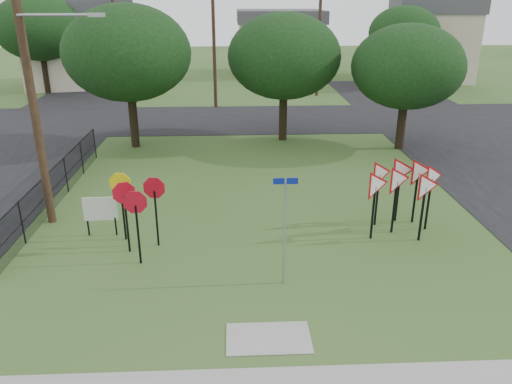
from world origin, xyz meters
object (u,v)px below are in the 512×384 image
street_name_sign (285,225)px  info_board (100,210)px  stop_sign_cluster (134,198)px  yield_sign_cluster (404,181)px

street_name_sign → info_board: size_ratio=2.29×
street_name_sign → stop_sign_cluster: (-4.42, 2.20, -0.04)m
street_name_sign → yield_sign_cluster: street_name_sign is taller
info_board → stop_sign_cluster: bearing=-38.1°
street_name_sign → info_board: street_name_sign is taller
yield_sign_cluster → info_board: yield_sign_cluster is taller
yield_sign_cluster → info_board: bearing=179.8°
yield_sign_cluster → info_board: size_ratio=2.19×
stop_sign_cluster → info_board: (-1.39, 1.09, -0.84)m
street_name_sign → yield_sign_cluster: (4.32, 3.25, 0.01)m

